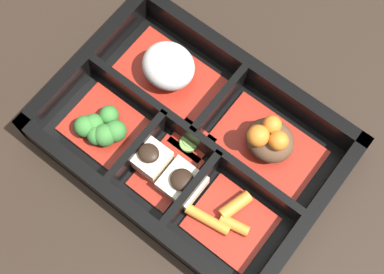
% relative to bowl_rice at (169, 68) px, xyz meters
% --- Properties ---
extents(ground_plane, '(3.00, 3.00, 0.00)m').
position_rel_bowl_rice_xyz_m(ground_plane, '(0.07, -0.04, -0.03)').
color(ground_plane, black).
extents(bento_base, '(0.30, 0.21, 0.01)m').
position_rel_bowl_rice_xyz_m(bento_base, '(0.07, -0.04, -0.03)').
color(bento_base, black).
rests_on(bento_base, ground_plane).
extents(bento_rim, '(0.30, 0.21, 0.05)m').
position_rel_bowl_rice_xyz_m(bento_rim, '(0.07, -0.05, -0.01)').
color(bento_rim, black).
rests_on(bento_rim, ground_plane).
extents(bowl_rice, '(0.11, 0.07, 0.05)m').
position_rel_bowl_rice_xyz_m(bowl_rice, '(0.00, 0.00, 0.00)').
color(bowl_rice, maroon).
rests_on(bowl_rice, bento_base).
extents(bowl_stew, '(0.11, 0.07, 0.05)m').
position_rel_bowl_rice_xyz_m(bowl_stew, '(0.13, -0.00, -0.00)').
color(bowl_stew, maroon).
rests_on(bowl_stew, bento_base).
extents(bowl_greens, '(0.08, 0.07, 0.03)m').
position_rel_bowl_rice_xyz_m(bowl_greens, '(-0.01, -0.09, -0.01)').
color(bowl_greens, maroon).
rests_on(bowl_greens, bento_base).
extents(bowl_tofu, '(0.08, 0.07, 0.04)m').
position_rel_bowl_rice_xyz_m(bowl_tofu, '(0.07, -0.09, -0.01)').
color(bowl_tofu, maroon).
rests_on(bowl_tofu, bento_base).
extents(bowl_carrots, '(0.08, 0.07, 0.02)m').
position_rel_bowl_rice_xyz_m(bowl_carrots, '(0.15, -0.09, -0.02)').
color(bowl_carrots, maroon).
rests_on(bowl_carrots, bento_base).
extents(bowl_pickles, '(0.04, 0.03, 0.01)m').
position_rel_bowl_rice_xyz_m(bowl_pickles, '(0.06, -0.05, -0.02)').
color(bowl_pickles, maroon).
rests_on(bowl_pickles, bento_base).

